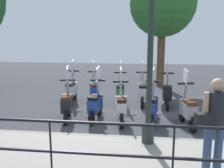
% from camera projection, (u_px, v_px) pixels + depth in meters
% --- Properties ---
extents(ground_plane, '(28.00, 28.00, 0.00)m').
position_uv_depth(ground_plane, '(127.00, 114.00, 7.83)').
color(ground_plane, '#38383D').
extents(promenade_walkway, '(2.20, 20.00, 0.15)m').
position_uv_depth(promenade_walkway, '(117.00, 161.00, 4.75)').
color(promenade_walkway, gray).
rests_on(promenade_walkway, ground_plane).
extents(fence_railing, '(0.04, 16.03, 1.07)m').
position_uv_depth(fence_railing, '(110.00, 143.00, 3.57)').
color(fence_railing, black).
rests_on(fence_railing, promenade_walkway).
extents(lamp_post_near, '(0.26, 0.90, 3.93)m').
position_uv_depth(lamp_post_near, '(150.00, 63.00, 5.06)').
color(lamp_post_near, '#232D28').
rests_on(lamp_post_near, promenade_walkway).
extents(pedestrian_with_bag, '(0.46, 0.61, 1.59)m').
position_uv_depth(pedestrian_with_bag, '(214.00, 117.00, 4.14)').
color(pedestrian_with_bag, '#384C70').
rests_on(pedestrian_with_bag, promenade_walkway).
extents(tree_distant, '(3.01, 3.01, 5.34)m').
position_uv_depth(tree_distant, '(163.00, 4.00, 11.31)').
color(tree_distant, brown).
rests_on(tree_distant, ground_plane).
extents(scooter_near_0, '(1.23, 0.47, 1.54)m').
position_uv_depth(scooter_near_0, '(188.00, 109.00, 6.65)').
color(scooter_near_0, black).
rests_on(scooter_near_0, ground_plane).
extents(scooter_near_1, '(1.23, 0.44, 1.54)m').
position_uv_depth(scooter_near_1, '(152.00, 106.00, 6.93)').
color(scooter_near_1, black).
rests_on(scooter_near_1, ground_plane).
extents(scooter_near_2, '(1.23, 0.44, 1.54)m').
position_uv_depth(scooter_near_2, '(121.00, 106.00, 6.91)').
color(scooter_near_2, black).
rests_on(scooter_near_2, ground_plane).
extents(scooter_near_3, '(1.23, 0.44, 1.54)m').
position_uv_depth(scooter_near_3, '(95.00, 104.00, 7.14)').
color(scooter_near_3, black).
rests_on(scooter_near_3, ground_plane).
extents(scooter_near_4, '(1.23, 0.47, 1.54)m').
position_uv_depth(scooter_near_4, '(67.00, 104.00, 7.18)').
color(scooter_near_4, black).
rests_on(scooter_near_4, ground_plane).
extents(scooter_far_0, '(1.23, 0.44, 1.54)m').
position_uv_depth(scooter_far_0, '(167.00, 93.00, 8.48)').
color(scooter_far_0, black).
rests_on(scooter_far_0, ground_plane).
extents(scooter_far_1, '(1.23, 0.44, 1.54)m').
position_uv_depth(scooter_far_1, '(142.00, 92.00, 8.71)').
color(scooter_far_1, black).
rests_on(scooter_far_1, ground_plane).
extents(scooter_far_2, '(1.23, 0.44, 1.54)m').
position_uv_depth(scooter_far_2, '(120.00, 92.00, 8.68)').
color(scooter_far_2, black).
rests_on(scooter_far_2, ground_plane).
extents(scooter_far_3, '(1.21, 0.53, 1.54)m').
position_uv_depth(scooter_far_3, '(94.00, 91.00, 8.88)').
color(scooter_far_3, black).
rests_on(scooter_far_3, ground_plane).
extents(scooter_far_4, '(1.23, 0.44, 1.54)m').
position_uv_depth(scooter_far_4, '(72.00, 90.00, 9.02)').
color(scooter_far_4, black).
rests_on(scooter_far_4, ground_plane).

